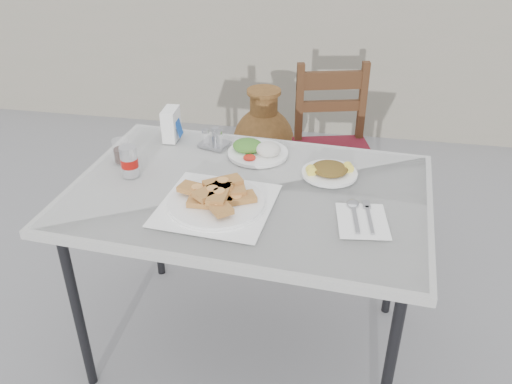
% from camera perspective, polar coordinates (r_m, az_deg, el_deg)
% --- Properties ---
extents(ground, '(80.00, 80.00, 0.00)m').
position_cam_1_polar(ground, '(2.65, 0.88, -15.28)').
color(ground, slate).
rests_on(ground, ground).
extents(cafe_table, '(1.45, 1.04, 0.85)m').
position_cam_1_polar(cafe_table, '(2.14, -0.77, -0.97)').
color(cafe_table, black).
rests_on(cafe_table, ground).
extents(pide_plate, '(0.44, 0.44, 0.08)m').
position_cam_1_polar(pide_plate, '(1.98, -4.21, -0.50)').
color(pide_plate, white).
rests_on(pide_plate, cafe_table).
extents(salad_rice_plate, '(0.26, 0.26, 0.07)m').
position_cam_1_polar(salad_rice_plate, '(2.35, 0.14, 4.49)').
color(salad_rice_plate, white).
rests_on(salad_rice_plate, cafe_table).
extents(salad_chopped_plate, '(0.23, 0.23, 0.05)m').
position_cam_1_polar(salad_chopped_plate, '(2.21, 7.76, 2.26)').
color(salad_chopped_plate, white).
rests_on(salad_chopped_plate, cafe_table).
extents(soda_can, '(0.07, 0.07, 0.13)m').
position_cam_1_polar(soda_can, '(2.22, -13.19, 3.17)').
color(soda_can, silver).
rests_on(soda_can, cafe_table).
extents(cola_glass, '(0.07, 0.07, 0.10)m').
position_cam_1_polar(cola_glass, '(2.35, -13.99, 4.10)').
color(cola_glass, white).
rests_on(cola_glass, cafe_table).
extents(napkin_holder, '(0.08, 0.12, 0.14)m').
position_cam_1_polar(napkin_holder, '(2.50, -8.92, 7.07)').
color(napkin_holder, white).
rests_on(napkin_holder, cafe_table).
extents(condiment_caddy, '(0.15, 0.13, 0.09)m').
position_cam_1_polar(condiment_caddy, '(2.43, -4.43, 5.48)').
color(condiment_caddy, '#AFB0B6').
rests_on(condiment_caddy, cafe_table).
extents(cutlery_napkin, '(0.20, 0.25, 0.02)m').
position_cam_1_polar(cutlery_napkin, '(1.96, 11.00, -2.65)').
color(cutlery_napkin, white).
rests_on(cutlery_napkin, cafe_table).
extents(chair, '(0.53, 0.53, 0.98)m').
position_cam_1_polar(chair, '(3.19, 8.10, 4.42)').
color(chair, '#3C1E10').
rests_on(chair, ground).
extents(terracotta_urn, '(0.42, 0.42, 0.73)m').
position_cam_1_polar(terracotta_urn, '(3.58, 0.79, 4.85)').
color(terracotta_urn, brown).
rests_on(terracotta_urn, ground).
extents(back_wall, '(6.00, 0.25, 1.20)m').
position_cam_1_polar(back_wall, '(4.52, 6.40, 13.86)').
color(back_wall, gray).
rests_on(back_wall, ground).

